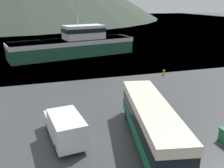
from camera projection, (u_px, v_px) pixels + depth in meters
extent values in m
plane|color=slate|center=(49.00, 20.00, 143.99)|extent=(240.00, 240.00, 0.00)
cube|color=#146B3D|center=(151.00, 131.00, 18.90)|extent=(4.69, 11.74, 0.94)
cube|color=black|center=(151.00, 119.00, 18.58)|extent=(4.59, 11.51, 1.08)
cube|color=beige|center=(152.00, 109.00, 18.31)|extent=(4.69, 11.74, 0.67)
cube|color=black|center=(136.00, 95.00, 24.07)|extent=(2.20, 0.49, 1.45)
cylinder|color=black|center=(127.00, 115.00, 22.73)|extent=(0.47, 0.94, 0.90)
cylinder|color=black|center=(151.00, 114.00, 22.95)|extent=(0.47, 0.94, 0.90)
cube|color=silver|center=(67.00, 128.00, 18.55)|extent=(2.64, 4.20, 1.92)
cube|color=silver|center=(59.00, 118.00, 21.14)|extent=(2.36, 1.95, 1.05)
cube|color=black|center=(60.00, 113.00, 20.15)|extent=(1.84, 0.28, 0.67)
cylinder|color=black|center=(48.00, 127.00, 20.74)|extent=(0.30, 0.72, 0.70)
cylinder|color=black|center=(71.00, 123.00, 21.49)|extent=(0.30, 0.72, 0.70)
cylinder|color=black|center=(57.00, 149.00, 17.69)|extent=(0.30, 0.72, 0.70)
cylinder|color=black|center=(83.00, 143.00, 18.45)|extent=(0.30, 0.72, 0.70)
cube|color=#1E5138|center=(73.00, 48.00, 48.98)|extent=(24.89, 10.87, 3.16)
cube|color=silver|center=(73.00, 42.00, 48.61)|extent=(25.14, 10.98, 0.79)
cube|color=silver|center=(84.00, 32.00, 49.19)|extent=(8.44, 5.64, 2.67)
cube|color=black|center=(84.00, 30.00, 49.06)|extent=(8.62, 5.78, 0.80)
cylinder|color=#B2B2B7|center=(77.00, 7.00, 47.14)|extent=(0.20, 0.20, 6.85)
cylinder|color=#B29919|center=(164.00, 73.00, 36.63)|extent=(0.28, 0.28, 0.53)
sphere|color=#B29919|center=(164.00, 71.00, 36.52)|extent=(0.32, 0.32, 0.32)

